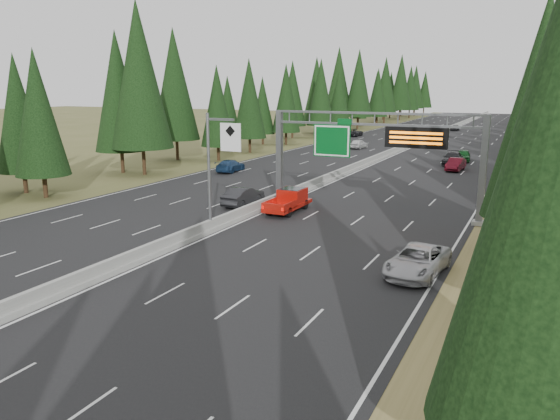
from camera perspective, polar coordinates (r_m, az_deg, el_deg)
The scene contains 18 objects.
road at distance 88.05m, azimuth 12.74°, elevation 6.15°, with size 32.00×260.00×0.08m, color black.
shoulder_right at distance 85.79m, azimuth 24.41°, elevation 5.15°, with size 3.60×260.00×0.06m, color olive.
shoulder_left at distance 93.70m, azimuth 2.03°, elevation 6.83°, with size 3.60×260.00×0.06m, color #4F5226.
median_barrier at distance 88.01m, azimuth 12.75°, elevation 6.39°, with size 0.70×260.00×0.85m.
sign_gantry at distance 41.82m, azimuth 10.55°, elevation 6.42°, with size 16.75×0.98×7.80m.
hov_sign_pole at distance 36.20m, azimuth -6.71°, elevation 4.72°, with size 2.80×0.50×8.00m.
tree_row_left at distance 94.31m, azimuth -0.35°, elevation 12.46°, with size 11.91×243.89×18.94m.
silver_minivan at distance 29.63m, azimuth 14.18°, elevation -5.16°, with size 2.46×5.34×1.48m, color #AFAEB3.
red_pickup at distance 43.22m, azimuth 1.06°, elevation 1.17°, with size 1.92×5.39×1.76m.
car_ahead_green at distance 76.35m, azimuth 18.58°, elevation 5.43°, with size 1.80×4.47×1.52m, color #155F22.
car_ahead_dkred at distance 67.48m, azimuth 17.88°, elevation 4.57°, with size 1.56×4.46×1.47m, color #560C18.
car_ahead_dkgrey at distance 72.33m, azimuth 17.60°, elevation 5.15°, with size 2.25×5.53×1.61m, color black.
car_ahead_white at distance 111.77m, azimuth 16.48°, elevation 7.71°, with size 2.59×5.62×1.56m, color silver.
car_ahead_far at distance 129.05m, azimuth 17.82°, elevation 8.19°, with size 1.59×3.96×1.35m, color black.
car_onc_near at distance 45.41m, azimuth -3.88°, elevation 1.45°, with size 1.62×4.64×1.53m, color black.
car_onc_blue at distance 63.68m, azimuth -5.21°, elevation 4.64°, with size 1.97×4.83×1.40m, color navy.
car_onc_white at distance 88.37m, azimuth 8.22°, elevation 6.86°, with size 1.75×4.36×1.49m, color silver.
car_onc_far at distance 110.51m, azimuth 7.79°, elevation 8.03°, with size 2.36×5.13×1.42m, color black.
Camera 1 is at (19.93, -5.21, 9.76)m, focal length 35.00 mm.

